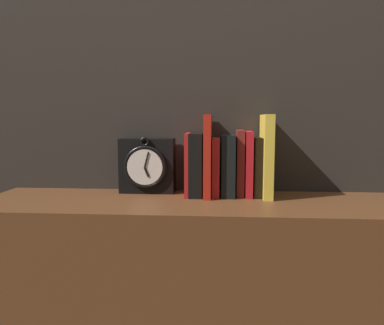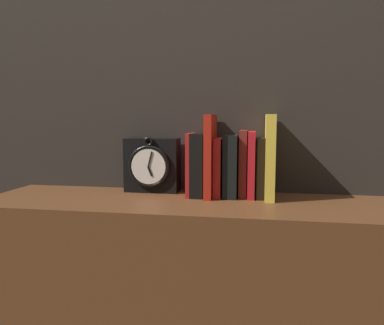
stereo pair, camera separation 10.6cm
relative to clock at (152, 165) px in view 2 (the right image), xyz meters
name	(u,v)px [view 2 (the right image)]	position (x,y,z in m)	size (l,w,h in m)	color
wall_back	(202,83)	(0.15, 0.08, 0.27)	(6.00, 0.05, 2.60)	#2D2823
clock	(152,165)	(0.00, 0.00, 0.00)	(0.17, 0.08, 0.18)	black
book_slot0_red	(191,164)	(0.13, -0.03, 0.01)	(0.01, 0.13, 0.19)	#B31C1C
book_slot1_black	(199,164)	(0.16, -0.03, 0.01)	(0.04, 0.14, 0.19)	black
book_slot2_red	(210,156)	(0.20, -0.04, 0.04)	(0.02, 0.15, 0.25)	red
book_slot3_red	(219,167)	(0.22, -0.03, 0.00)	(0.02, 0.13, 0.18)	red
book_slot4_black	(231,166)	(0.26, -0.03, 0.01)	(0.04, 0.13, 0.19)	black
book_slot5_maroon	(243,163)	(0.30, -0.02, 0.01)	(0.02, 0.11, 0.20)	maroon
book_slot6_red	(252,164)	(0.32, -0.02, 0.01)	(0.02, 0.12, 0.20)	red
book_slot7_black	(260,167)	(0.35, -0.02, 0.00)	(0.02, 0.12, 0.18)	black
book_slot8_yellow	(270,157)	(0.38, -0.03, 0.04)	(0.03, 0.15, 0.25)	yellow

